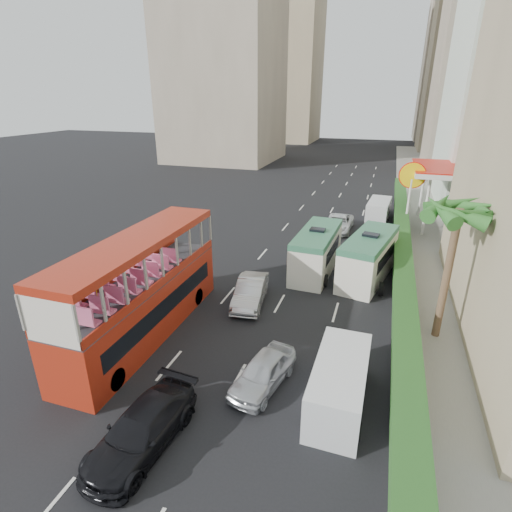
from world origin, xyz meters
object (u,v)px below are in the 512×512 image
at_px(panel_van_far, 379,210).
at_px(shell_station, 449,198).
at_px(panel_van_near, 339,384).
at_px(car_silver_lane_b, 263,385).
at_px(van_asset, 338,231).
at_px(palm_tree, 447,276).
at_px(car_silver_lane_a, 251,303).
at_px(car_black, 144,445).
at_px(double_decker_bus, 142,288).
at_px(minibus_far, 368,258).
at_px(minibus_near, 316,251).

xyz_separation_m(panel_van_far, shell_station, (5.74, -1.00, 1.82)).
height_order(panel_van_near, panel_van_far, panel_van_near).
height_order(car_silver_lane_b, van_asset, van_asset).
xyz_separation_m(van_asset, palm_tree, (6.72, -15.45, 3.38)).
distance_m(car_silver_lane_a, car_silver_lane_b, 7.08).
xyz_separation_m(car_silver_lane_a, car_black, (-0.21, -10.72, 0.00)).
bearing_deg(double_decker_bus, panel_van_near, -11.87).
xyz_separation_m(minibus_far, palm_tree, (3.69, -6.07, 1.92)).
bearing_deg(double_decker_bus, car_silver_lane_b, -15.94).
distance_m(minibus_near, palm_tree, 9.59).
bearing_deg(palm_tree, car_silver_lane_a, 176.60).
height_order(car_black, minibus_far, minibus_far).
height_order(car_silver_lane_a, palm_tree, palm_tree).
xyz_separation_m(car_silver_lane_b, van_asset, (0.33, 21.38, 0.00)).
xyz_separation_m(car_black, panel_van_far, (6.49, 30.13, 0.93)).
distance_m(van_asset, palm_tree, 17.18).
bearing_deg(panel_van_near, panel_van_far, 89.90).
bearing_deg(van_asset, palm_tree, -65.07).
distance_m(van_asset, minibus_near, 9.38).
relative_size(car_silver_lane_b, car_black, 0.80).
xyz_separation_m(minibus_near, shell_station, (9.27, 12.82, 1.31)).
bearing_deg(car_silver_lane_b, van_asset, 100.67).
bearing_deg(palm_tree, van_asset, 113.52).
bearing_deg(car_black, minibus_near, 84.73).
bearing_deg(car_silver_lane_b, minibus_far, 85.89).
relative_size(car_silver_lane_a, palm_tree, 0.68).
height_order(double_decker_bus, car_black, double_decker_bus).
bearing_deg(panel_van_far, car_silver_lane_a, -103.48).
relative_size(car_black, palm_tree, 0.75).
relative_size(double_decker_bus, car_silver_lane_b, 2.87).
xyz_separation_m(car_silver_lane_a, minibus_near, (2.76, 5.60, 1.44)).
xyz_separation_m(car_black, shell_station, (12.23, 29.14, 2.75)).
bearing_deg(car_black, panel_van_near, 38.95).
bearing_deg(car_silver_lane_a, minibus_far, 33.60).
relative_size(van_asset, panel_van_far, 1.03).
bearing_deg(panel_van_far, car_black, -97.69).
bearing_deg(shell_station, palm_tree, -96.60).
xyz_separation_m(double_decker_bus, van_asset, (7.08, 19.45, -2.53)).
height_order(double_decker_bus, van_asset, double_decker_bus).
xyz_separation_m(minibus_far, panel_van_far, (0.15, 13.93, -0.52)).
distance_m(double_decker_bus, panel_van_near, 10.16).
height_order(double_decker_bus, palm_tree, palm_tree).
bearing_deg(panel_van_near, palm_tree, 57.61).
relative_size(van_asset, minibus_far, 0.73).
bearing_deg(panel_van_far, van_asset, -120.52).
distance_m(car_silver_lane_b, palm_tree, 9.81).
xyz_separation_m(minibus_near, palm_tree, (7.07, -6.18, 1.94)).
relative_size(palm_tree, shell_station, 0.80).
xyz_separation_m(car_silver_lane_b, palm_tree, (7.05, 5.93, 3.38)).
relative_size(double_decker_bus, panel_van_far, 2.35).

